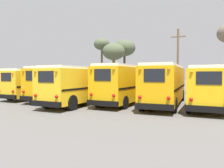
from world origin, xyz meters
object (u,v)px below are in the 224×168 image
object	(u,v)px
school_bus_2	(87,83)
bare_tree_3	(124,48)
utility_pole	(178,60)
school_bus_1	(71,82)
school_bus_4	(166,83)
school_bus_5	(209,85)
school_bus_3	(131,82)
bare_tree_1	(114,52)
bare_tree_0	(102,45)
school_bus_0	(46,82)

from	to	relation	value
school_bus_2	bare_tree_3	distance (m)	18.97
utility_pole	school_bus_1	bearing A→B (deg)	-132.36
school_bus_4	school_bus_5	world-z (taller)	school_bus_4
school_bus_5	bare_tree_3	bearing A→B (deg)	129.13
school_bus_3	utility_pole	world-z (taller)	utility_pole
school_bus_2	school_bus_3	xyz separation A→B (m)	(3.22, 2.20, 0.07)
utility_pole	bare_tree_1	distance (m)	10.29
bare_tree_3	utility_pole	bearing A→B (deg)	-31.39
school_bus_4	utility_pole	bearing A→B (deg)	92.53
school_bus_1	school_bus_5	size ratio (longest dim) A/B	1.11
school_bus_3	bare_tree_1	distance (m)	14.87
bare_tree_0	bare_tree_3	xyz separation A→B (m)	(3.60, 1.28, -0.54)
school_bus_3	bare_tree_0	bearing A→B (deg)	125.33
school_bus_4	bare_tree_1	xyz separation A→B (m)	(-10.35, 13.07, 4.14)
bare_tree_0	bare_tree_1	bearing A→B (deg)	-33.90
school_bus_3	school_bus_1	bearing A→B (deg)	-179.53
school_bus_1	school_bus_5	xyz separation A→B (m)	(12.86, -0.29, -0.07)
utility_pole	bare_tree_0	size ratio (longest dim) A/B	0.95
school_bus_1	bare_tree_3	bearing A→B (deg)	90.82
school_bus_5	school_bus_1	bearing A→B (deg)	178.71
school_bus_0	bare_tree_1	size ratio (longest dim) A/B	1.38
school_bus_0	school_bus_1	distance (m)	3.22
school_bus_0	bare_tree_0	world-z (taller)	bare_tree_0
school_bus_1	utility_pole	distance (m)	13.85
school_bus_3	bare_tree_0	size ratio (longest dim) A/B	1.25
school_bus_4	school_bus_5	distance (m)	3.24
school_bus_4	bare_tree_3	bearing A→B (deg)	120.98
school_bus_0	school_bus_1	xyz separation A→B (m)	(3.22, -0.06, 0.09)
school_bus_4	bare_tree_1	world-z (taller)	bare_tree_1
school_bus_0	school_bus_2	xyz separation A→B (m)	(6.43, -2.20, 0.05)
school_bus_0	utility_pole	size ratio (longest dim) A/B	1.23
school_bus_3	school_bus_5	size ratio (longest dim) A/B	1.10
school_bus_4	school_bus_5	xyz separation A→B (m)	(3.22, 0.36, -0.09)
school_bus_3	bare_tree_0	xyz separation A→B (m)	(-10.25, 14.47, 5.58)
school_bus_1	bare_tree_1	size ratio (longest dim) A/B	1.47
bare_tree_1	bare_tree_3	world-z (taller)	bare_tree_3
school_bus_5	bare_tree_0	bearing A→B (deg)	138.41
school_bus_0	bare_tree_3	xyz separation A→B (m)	(2.99, 15.74, 5.16)
school_bus_4	utility_pole	xyz separation A→B (m)	(-0.47, 10.71, 2.50)
school_bus_0	bare_tree_3	distance (m)	16.83
school_bus_0	school_bus_3	xyz separation A→B (m)	(9.65, -0.01, 0.12)
school_bus_5	bare_tree_1	bearing A→B (deg)	136.86
school_bus_2	utility_pole	xyz separation A→B (m)	(5.96, 12.20, 2.55)
bare_tree_1	school_bus_1	bearing A→B (deg)	-86.76
school_bus_5	bare_tree_3	xyz separation A→B (m)	(-13.09, 16.09, 5.14)
bare_tree_1	bare_tree_3	distance (m)	3.53
utility_pole	bare_tree_1	xyz separation A→B (m)	(-9.88, 2.36, 1.64)
school_bus_3	bare_tree_1	size ratio (longest dim) A/B	1.47
school_bus_4	school_bus_2	bearing A→B (deg)	-166.91
school_bus_4	bare_tree_3	distance (m)	19.84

